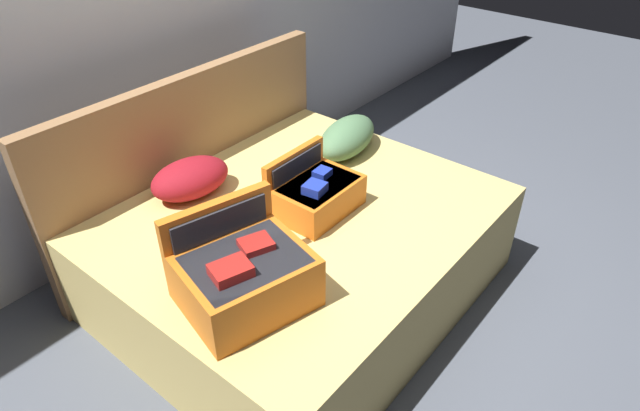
# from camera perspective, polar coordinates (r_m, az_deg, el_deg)

# --- Properties ---
(ground_plane) EXTENTS (12.00, 12.00, 0.00)m
(ground_plane) POSITION_cam_1_polar(r_m,az_deg,el_deg) (3.08, 4.10, -11.80)
(ground_plane) COLOR #4C515B
(back_wall) EXTENTS (8.00, 0.10, 2.60)m
(back_wall) POSITION_cam_1_polar(r_m,az_deg,el_deg) (3.45, -18.81, 17.42)
(back_wall) COLOR silver
(back_wall) RESTS_ON ground
(bed) EXTENTS (1.95, 1.63, 0.54)m
(bed) POSITION_cam_1_polar(r_m,az_deg,el_deg) (3.07, -1.77, -4.89)
(bed) COLOR tan
(bed) RESTS_ON ground
(headboard) EXTENTS (1.99, 0.08, 1.08)m
(headboard) POSITION_cam_1_polar(r_m,az_deg,el_deg) (3.44, -12.72, 4.47)
(headboard) COLOR olive
(headboard) RESTS_ON ground
(hard_case_large) EXTENTS (0.61, 0.56, 0.40)m
(hard_case_large) POSITION_cam_1_polar(r_m,az_deg,el_deg) (2.33, -7.85, -7.00)
(hard_case_large) COLOR #D16619
(hard_case_large) RESTS_ON bed
(hard_case_medium) EXTENTS (0.44, 0.34, 0.30)m
(hard_case_medium) POSITION_cam_1_polar(r_m,az_deg,el_deg) (2.87, -0.49, 1.32)
(hard_case_medium) COLOR #D16619
(hard_case_medium) RESTS_ON bed
(pillow_near_headboard) EXTENTS (0.49, 0.36, 0.20)m
(pillow_near_headboard) POSITION_cam_1_polar(r_m,az_deg,el_deg) (3.08, -13.16, 2.73)
(pillow_near_headboard) COLOR maroon
(pillow_near_headboard) RESTS_ON bed
(pillow_center_head) EXTENTS (0.55, 0.34, 0.21)m
(pillow_center_head) POSITION_cam_1_polar(r_m,az_deg,el_deg) (3.40, 2.80, 7.01)
(pillow_center_head) COLOR #4C724C
(pillow_center_head) RESTS_ON bed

